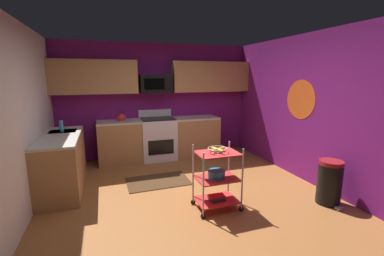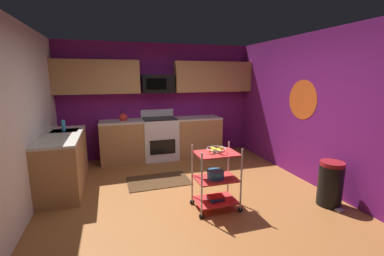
{
  "view_description": "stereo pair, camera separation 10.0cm",
  "coord_description": "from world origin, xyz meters",
  "px_view_note": "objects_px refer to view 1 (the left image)",
  "views": [
    {
      "loc": [
        -1.19,
        -3.61,
        1.87
      ],
      "look_at": [
        0.13,
        0.27,
        1.05
      ],
      "focal_mm": 24.37,
      "sensor_mm": 36.0,
      "label": 1
    },
    {
      "loc": [
        -1.09,
        -3.64,
        1.87
      ],
      "look_at": [
        0.13,
        0.27,
        1.05
      ],
      "focal_mm": 24.37,
      "sensor_mm": 36.0,
      "label": 2
    }
  ],
  "objects_px": {
    "microwave": "(156,84)",
    "book_stack": "(217,197)",
    "oven_range": "(158,138)",
    "mixing_bowl_large": "(217,174)",
    "fruit_bowl": "(218,149)",
    "rolling_cart": "(217,178)",
    "dish_soap_bottle": "(61,126)",
    "kettle": "(121,117)",
    "trash_can": "(329,182)"
  },
  "relations": [
    {
      "from": "microwave",
      "to": "book_stack",
      "type": "distance_m",
      "value": 3.08
    },
    {
      "from": "oven_range",
      "to": "mixing_bowl_large",
      "type": "distance_m",
      "value": 2.57
    },
    {
      "from": "fruit_bowl",
      "to": "microwave",
      "type": "bearing_deg",
      "value": 97.05
    },
    {
      "from": "rolling_cart",
      "to": "fruit_bowl",
      "type": "xyz_separation_m",
      "value": [
        -0.0,
        0.0,
        0.42
      ]
    },
    {
      "from": "fruit_bowl",
      "to": "dish_soap_bottle",
      "type": "bearing_deg",
      "value": 141.42
    },
    {
      "from": "fruit_bowl",
      "to": "kettle",
      "type": "bearing_deg",
      "value": 113.65
    },
    {
      "from": "rolling_cart",
      "to": "dish_soap_bottle",
      "type": "height_order",
      "value": "dish_soap_bottle"
    },
    {
      "from": "rolling_cart",
      "to": "trash_can",
      "type": "height_order",
      "value": "rolling_cart"
    },
    {
      "from": "oven_range",
      "to": "fruit_bowl",
      "type": "bearing_deg",
      "value": -82.67
    },
    {
      "from": "kettle",
      "to": "trash_can",
      "type": "relative_size",
      "value": 0.4
    },
    {
      "from": "book_stack",
      "to": "trash_can",
      "type": "bearing_deg",
      "value": -13.78
    },
    {
      "from": "fruit_bowl",
      "to": "trash_can",
      "type": "xyz_separation_m",
      "value": [
        1.64,
        -0.4,
        -0.55
      ]
    },
    {
      "from": "trash_can",
      "to": "fruit_bowl",
      "type": "bearing_deg",
      "value": 166.22
    },
    {
      "from": "microwave",
      "to": "kettle",
      "type": "height_order",
      "value": "microwave"
    },
    {
      "from": "microwave",
      "to": "dish_soap_bottle",
      "type": "bearing_deg",
      "value": -153.29
    },
    {
      "from": "kettle",
      "to": "fruit_bowl",
      "type": "bearing_deg",
      "value": -66.35
    },
    {
      "from": "oven_range",
      "to": "kettle",
      "type": "relative_size",
      "value": 4.17
    },
    {
      "from": "rolling_cart",
      "to": "kettle",
      "type": "relative_size",
      "value": 3.47
    },
    {
      "from": "book_stack",
      "to": "trash_can",
      "type": "height_order",
      "value": "trash_can"
    },
    {
      "from": "trash_can",
      "to": "microwave",
      "type": "bearing_deg",
      "value": 122.78
    },
    {
      "from": "rolling_cart",
      "to": "kettle",
      "type": "distance_m",
      "value": 2.83
    },
    {
      "from": "mixing_bowl_large",
      "to": "fruit_bowl",
      "type": "bearing_deg",
      "value": 0.0
    },
    {
      "from": "rolling_cart",
      "to": "trash_can",
      "type": "relative_size",
      "value": 1.39
    },
    {
      "from": "mixing_bowl_large",
      "to": "trash_can",
      "type": "distance_m",
      "value": 1.7
    },
    {
      "from": "microwave",
      "to": "fruit_bowl",
      "type": "distance_m",
      "value": 2.8
    },
    {
      "from": "kettle",
      "to": "rolling_cart",
      "type": "bearing_deg",
      "value": -66.35
    },
    {
      "from": "oven_range",
      "to": "trash_can",
      "type": "bearing_deg",
      "value": -56.31
    },
    {
      "from": "microwave",
      "to": "trash_can",
      "type": "height_order",
      "value": "microwave"
    },
    {
      "from": "fruit_bowl",
      "to": "kettle",
      "type": "xyz_separation_m",
      "value": [
        -1.11,
        2.54,
        0.12
      ]
    },
    {
      "from": "rolling_cart",
      "to": "mixing_bowl_large",
      "type": "height_order",
      "value": "rolling_cart"
    },
    {
      "from": "oven_range",
      "to": "microwave",
      "type": "relative_size",
      "value": 1.57
    },
    {
      "from": "oven_range",
      "to": "dish_soap_bottle",
      "type": "bearing_deg",
      "value": -155.96
    },
    {
      "from": "fruit_bowl",
      "to": "trash_can",
      "type": "bearing_deg",
      "value": -13.78
    },
    {
      "from": "dish_soap_bottle",
      "to": "mixing_bowl_large",
      "type": "bearing_deg",
      "value": -38.68
    },
    {
      "from": "mixing_bowl_large",
      "to": "oven_range",
      "type": "bearing_deg",
      "value": 97.16
    },
    {
      "from": "rolling_cart",
      "to": "mixing_bowl_large",
      "type": "bearing_deg",
      "value": 180.0
    },
    {
      "from": "rolling_cart",
      "to": "mixing_bowl_large",
      "type": "distance_m",
      "value": 0.07
    },
    {
      "from": "microwave",
      "to": "rolling_cart",
      "type": "bearing_deg",
      "value": -82.95
    },
    {
      "from": "fruit_bowl",
      "to": "book_stack",
      "type": "distance_m",
      "value": 0.72
    },
    {
      "from": "microwave",
      "to": "mixing_bowl_large",
      "type": "height_order",
      "value": "microwave"
    },
    {
      "from": "book_stack",
      "to": "trash_can",
      "type": "xyz_separation_m",
      "value": [
        1.64,
        -0.4,
        0.17
      ]
    },
    {
      "from": "oven_range",
      "to": "trash_can",
      "type": "height_order",
      "value": "oven_range"
    },
    {
      "from": "oven_range",
      "to": "trash_can",
      "type": "distance_m",
      "value": 3.55
    },
    {
      "from": "fruit_bowl",
      "to": "dish_soap_bottle",
      "type": "height_order",
      "value": "dish_soap_bottle"
    },
    {
      "from": "kettle",
      "to": "dish_soap_bottle",
      "type": "distance_m",
      "value": 1.33
    },
    {
      "from": "mixing_bowl_large",
      "to": "kettle",
      "type": "bearing_deg",
      "value": 113.5
    },
    {
      "from": "rolling_cart",
      "to": "fruit_bowl",
      "type": "relative_size",
      "value": 3.36
    },
    {
      "from": "book_stack",
      "to": "mixing_bowl_large",
      "type": "bearing_deg",
      "value": 180.0
    },
    {
      "from": "microwave",
      "to": "fruit_bowl",
      "type": "height_order",
      "value": "microwave"
    },
    {
      "from": "microwave",
      "to": "dish_soap_bottle",
      "type": "relative_size",
      "value": 3.5
    }
  ]
}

